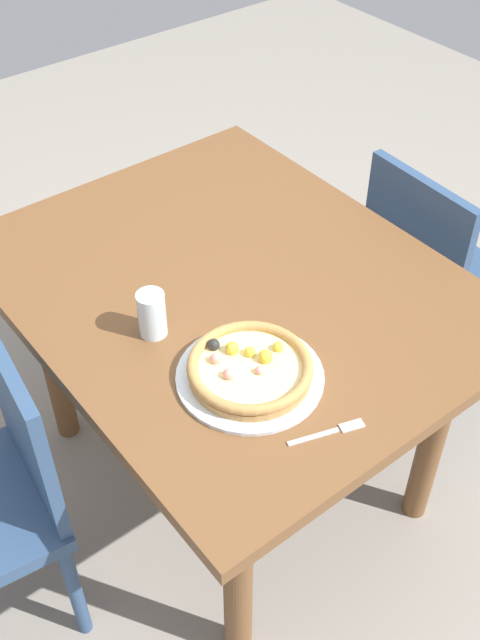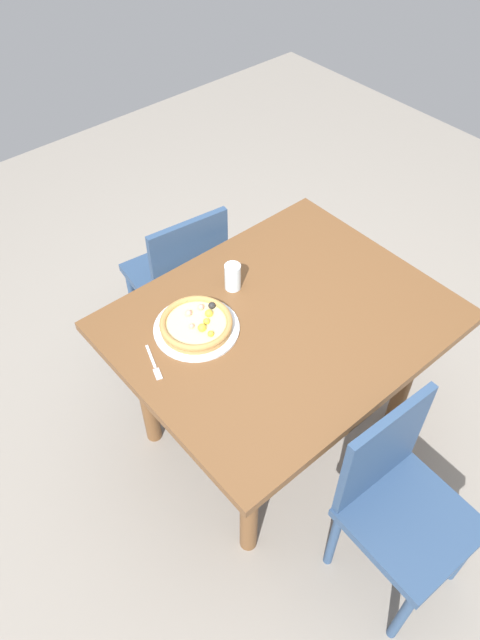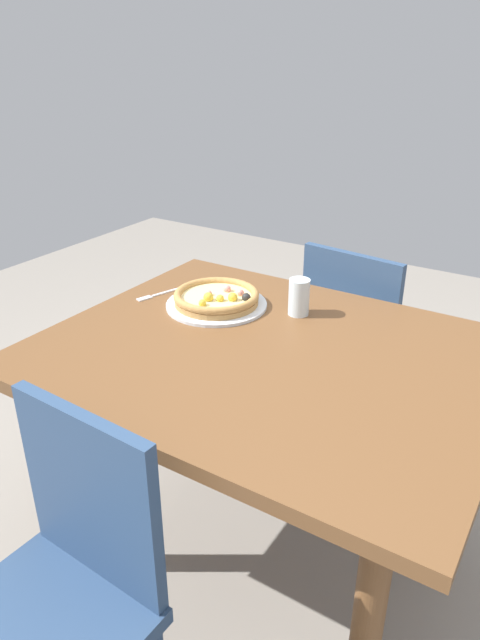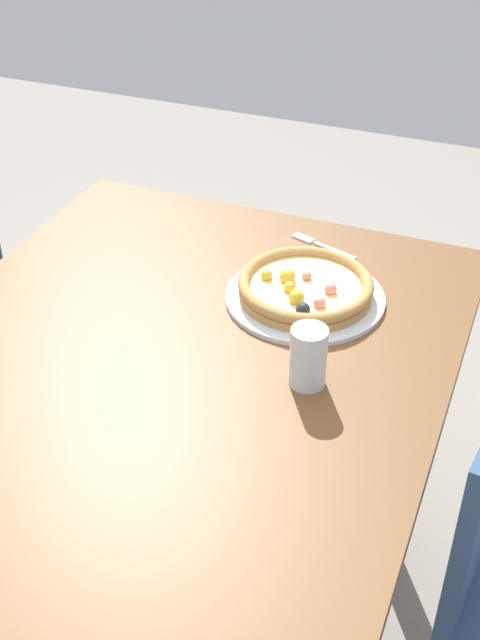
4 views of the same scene
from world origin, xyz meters
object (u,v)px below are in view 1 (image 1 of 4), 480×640
Objects in this scene: chair_far at (432,278)px; drinking_glass at (152,314)px; fork at (333,431)px; plate at (250,376)px; dining_table at (232,314)px; pizza at (250,368)px.

chair_far is 1.02m from drinking_glass.
fork is (0.41, -0.83, 0.29)m from chair_far.
fork is at bearing 10.16° from plate.
chair_far reaches higher than fork.
dining_table is at bearing 149.39° from plate.
dining_table is 0.35m from pizza.
fork is (0.22, 0.04, -0.03)m from pizza.
plate is (0.28, -0.17, 0.11)m from dining_table.
fork is 0.48m from drinking_glass.
plate is at bearing 118.59° from fork.
pizza is at bearing -30.71° from dining_table.
drinking_glass is (-0.25, -0.09, 0.03)m from pizza.
dining_table is 0.53m from fork.
drinking_glass is (-0.47, -0.12, 0.05)m from fork.
plate is at bearing -75.17° from chair_far.
dining_table is 0.35m from plate.
pizza is 0.23m from fork.
fork is at bearing 10.06° from pizza.
chair_far is 7.63× the size of drinking_glass.
pizza is 2.38× the size of drinking_glass.
plate is 2.82× the size of drinking_glass.
dining_table is 7.57× the size of fork.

